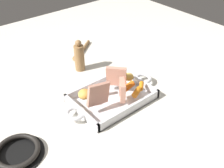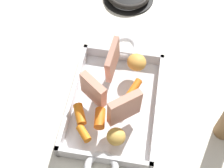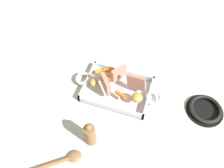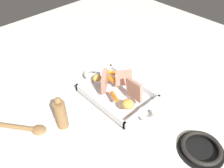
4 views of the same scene
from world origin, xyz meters
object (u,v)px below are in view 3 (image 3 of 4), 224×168
roast_slice_thick (136,83)px  baby_carrot_center_right (99,71)px  roasting_dish (117,89)px  pepper_mill (90,134)px  potato_golden_large (94,82)px  roast_slice_outer (106,84)px  serving_spoon (62,161)px  baby_carrot_center_left (120,95)px  roast_slice_thin (119,73)px  potato_halved (137,98)px  baby_carrot_northeast (109,70)px  baby_carrot_northwest (105,78)px  stove_burner_rear (205,109)px

roast_slice_thick → baby_carrot_center_right: (0.19, -0.03, -0.03)m
roasting_dish → baby_carrot_center_right: (0.11, -0.05, 0.03)m
pepper_mill → potato_golden_large: bearing=-72.3°
roast_slice_outer → potato_golden_large: bearing=-8.2°
baby_carrot_center_right → serving_spoon: bearing=90.2°
baby_carrot_center_left → potato_golden_large: size_ratio=1.30×
roast_slice_thin → potato_halved: bearing=141.5°
roasting_dish → pepper_mill: bearing=84.0°
roast_slice_thin → potato_golden_large: (0.10, 0.07, -0.02)m
roast_slice_outer → potato_golden_large: (0.06, -0.01, -0.02)m
roast_slice_outer → baby_carrot_center_right: (0.06, -0.08, -0.03)m
baby_carrot_northeast → baby_carrot_northwest: bearing=86.6°
roast_slice_thick → serving_spoon: size_ratio=0.45×
potato_golden_large → potato_halved: bearing=174.8°
potato_halved → pepper_mill: size_ratio=0.33×
roast_slice_thin → roasting_dish: bearing=100.6°
roast_slice_outer → pepper_mill: pepper_mill is taller
baby_carrot_northeast → stove_burner_rear: baby_carrot_northeast is taller
roast_slice_thin → baby_carrot_center_right: 0.10m
baby_carrot_center_right → baby_carrot_northwest: baby_carrot_northwest is taller
baby_carrot_northwest → stove_burner_rear: size_ratio=0.29×
baby_carrot_northwest → potato_golden_large: (0.04, 0.04, 0.00)m
roast_slice_outer → roast_slice_thin: bearing=-115.4°
potato_golden_large → roast_slice_thick: bearing=-168.0°
roast_slice_thick → baby_carrot_northeast: 0.15m
roast_slice_outer → serving_spoon: 0.36m
baby_carrot_center_left → roast_slice_thick: bearing=-131.1°
roasting_dish → baby_carrot_northwest: 0.08m
baby_carrot_center_left → baby_carrot_center_right: same height
roasting_dish → potato_halved: 0.12m
roast_slice_outer → pepper_mill: (-0.02, 0.23, -0.01)m
potato_golden_large → pepper_mill: 0.25m
baby_carrot_northwest → potato_halved: potato_halved is taller
baby_carrot_center_right → pepper_mill: bearing=104.2°
baby_carrot_center_right → roast_slice_thick: bearing=170.2°
roast_slice_thin → potato_golden_large: roast_slice_thin is taller
roast_slice_outer → baby_carrot_center_right: bearing=-52.6°
roasting_dish → potato_golden_large: 0.11m
roasting_dish → serving_spoon: (0.10, 0.37, -0.00)m
roasting_dish → serving_spoon: size_ratio=2.20×
roast_slice_thin → stove_burner_rear: size_ratio=0.44×
stove_burner_rear → baby_carrot_northwest: bearing=-0.2°
roast_slice_thick → baby_carrot_center_right: bearing=-9.8°
roasting_dish → roast_slice_thin: roast_slice_thin is taller
pepper_mill → roast_slice_thin: bearing=-93.4°
baby_carrot_center_left → stove_burner_rear: size_ratio=0.34×
baby_carrot_northeast → potato_halved: 0.20m
baby_carrot_center_right → serving_spoon: (-0.00, 0.42, -0.04)m
roast_slice_thin → stove_burner_rear: bearing=176.2°
roast_slice_thin → potato_golden_large: size_ratio=1.72×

